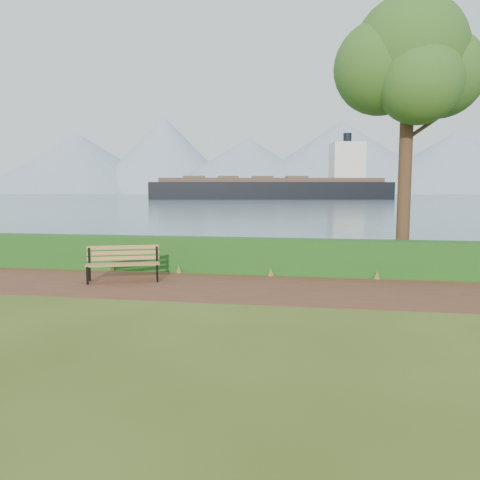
# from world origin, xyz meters

# --- Properties ---
(ground) EXTENTS (140.00, 140.00, 0.00)m
(ground) POSITION_xyz_m (0.00, 0.00, 0.00)
(ground) COLOR #3B4F16
(ground) RESTS_ON ground
(path) EXTENTS (40.00, 3.40, 0.01)m
(path) POSITION_xyz_m (0.00, 0.30, 0.01)
(path) COLOR #4F281B
(path) RESTS_ON ground
(hedge) EXTENTS (32.00, 0.85, 1.00)m
(hedge) POSITION_xyz_m (0.00, 2.60, 0.50)
(hedge) COLOR #154413
(hedge) RESTS_ON ground
(water) EXTENTS (700.00, 510.00, 0.00)m
(water) POSITION_xyz_m (0.00, 260.00, 0.01)
(water) COLOR #3F5A66
(water) RESTS_ON ground
(mountains) EXTENTS (585.00, 190.00, 70.00)m
(mountains) POSITION_xyz_m (-9.17, 406.05, 27.70)
(mountains) COLOR #7E92A8
(mountains) RESTS_ON ground
(bench) EXTENTS (1.95, 1.17, 0.95)m
(bench) POSITION_xyz_m (-2.19, 0.61, 0.54)
(bench) COLOR black
(bench) RESTS_ON ground
(tree) EXTENTS (4.24, 3.52, 8.18)m
(tree) POSITION_xyz_m (5.35, 3.41, 6.08)
(tree) COLOR #321E14
(tree) RESTS_ON ground
(cargo_ship) EXTENTS (68.05, 23.12, 20.42)m
(cargo_ship) POSITION_xyz_m (-8.65, 121.95, 3.04)
(cargo_ship) COLOR black
(cargo_ship) RESTS_ON ground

